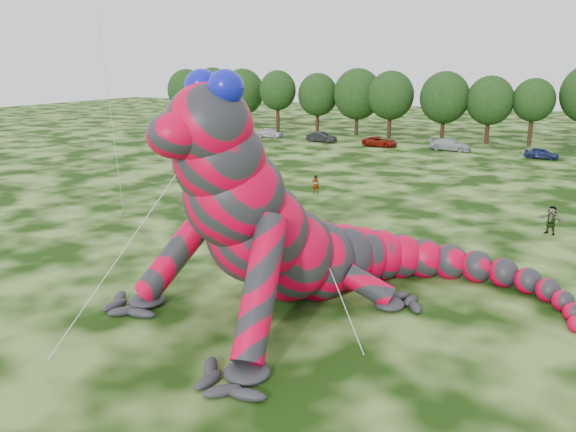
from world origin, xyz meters
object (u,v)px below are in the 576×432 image
(tree_0, at_px, (187,97))
(spectator_5, at_px, (551,220))
(tree_9, at_px, (532,112))
(spectator_0, at_px, (316,185))
(tree_2, at_px, (243,99))
(tree_5, at_px, (357,102))
(car_2, at_px, (380,142))
(inflatable_gecko, at_px, (312,187))
(car_4, at_px, (542,153))
(tree_3, at_px, (278,101))
(car_3, at_px, (450,145))
(tree_6, at_px, (390,105))
(car_0, at_px, (270,133))
(tree_7, at_px, (444,107))
(tree_8, at_px, (489,110))
(car_1, at_px, (322,137))
(tree_4, at_px, (318,103))
(tree_1, at_px, (213,98))

(tree_0, xyz_separation_m, spectator_5, (59.55, -43.56, -3.85))
(tree_9, bearing_deg, spectator_0, -110.06)
(tree_2, height_order, tree_5, tree_5)
(car_2, xyz_separation_m, spectator_5, (21.24, -32.56, 0.27))
(inflatable_gecko, relative_size, car_4, 5.62)
(tree_3, height_order, car_2, tree_3)
(tree_0, relative_size, spectator_5, 5.23)
(car_2, height_order, car_3, car_3)
(car_3, height_order, car_4, car_3)
(car_3, bearing_deg, tree_6, 59.61)
(car_0, distance_m, car_2, 17.24)
(tree_7, height_order, tree_8, tree_7)
(car_0, height_order, car_4, car_0)
(tree_6, distance_m, tree_9, 18.64)
(tree_0, height_order, tree_3, tree_0)
(tree_8, height_order, tree_9, tree_8)
(car_2, bearing_deg, tree_2, 78.02)
(car_2, bearing_deg, tree_5, 43.49)
(spectator_5, bearing_deg, tree_5, 144.83)
(tree_7, relative_size, car_1, 2.27)
(tree_0, bearing_deg, tree_2, -2.34)
(car_2, bearing_deg, tree_9, -52.71)
(inflatable_gecko, height_order, tree_4, inflatable_gecko)
(tree_8, bearing_deg, tree_3, 179.85)
(tree_7, bearing_deg, tree_3, 179.41)
(tree_8, distance_m, car_2, 15.36)
(tree_0, height_order, car_1, tree_0)
(tree_4, height_order, tree_5, tree_5)
(car_2, distance_m, car_3, 8.85)
(inflatable_gecko, xyz_separation_m, spectator_0, (-8.16, 19.28, -4.36))
(tree_7, distance_m, spectator_0, 37.77)
(car_4, bearing_deg, spectator_5, -170.63)
(inflatable_gecko, relative_size, tree_8, 2.31)
(car_3, height_order, spectator_0, spectator_0)
(car_4, relative_size, spectator_0, 2.29)
(tree_0, height_order, tree_1, tree_1)
(tree_4, bearing_deg, tree_5, -2.43)
(car_2, bearing_deg, tree_4, 61.45)
(tree_1, xyz_separation_m, tree_2, (5.34, 0.71, -0.08))
(tree_1, height_order, car_1, tree_1)
(inflatable_gecko, xyz_separation_m, car_4, (7.71, 46.90, -4.54))
(tree_3, height_order, car_1, tree_3)
(car_0, bearing_deg, spectator_0, -146.28)
(tree_9, bearing_deg, inflatable_gecko, -95.70)
(car_0, distance_m, spectator_5, 51.45)
(tree_0, bearing_deg, spectator_0, -43.71)
(tree_0, distance_m, car_1, 31.94)
(tree_0, height_order, tree_9, tree_0)
(tree_7, xyz_separation_m, spectator_5, (15.07, -41.13, -3.83))
(tree_9, xyz_separation_m, car_2, (-17.31, -9.12, -3.70))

